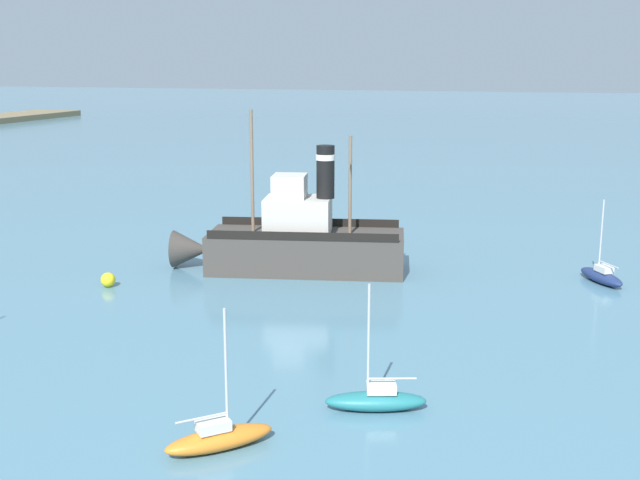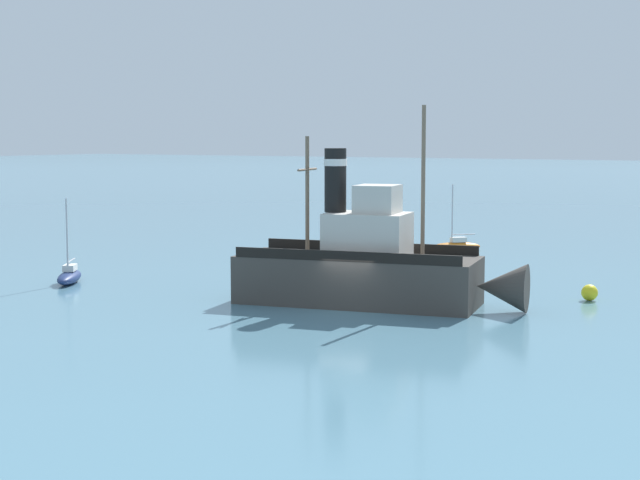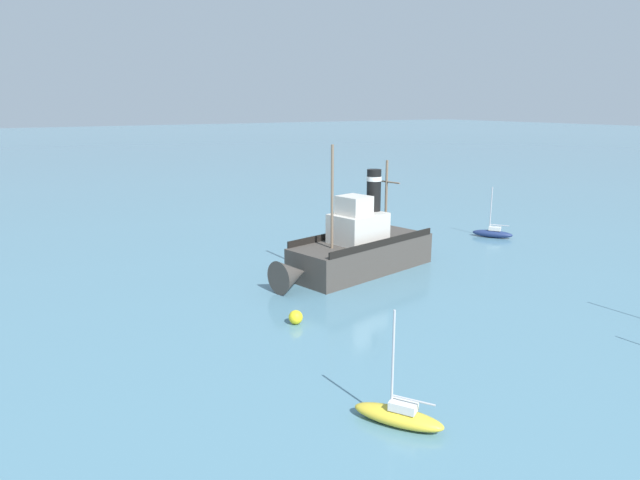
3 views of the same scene
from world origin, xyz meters
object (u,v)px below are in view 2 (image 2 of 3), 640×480
at_px(sailboat_teal, 374,249).
at_px(sailboat_navy, 69,276).
at_px(old_tugboat, 370,268).
at_px(mooring_buoy, 590,293).
at_px(sailboat_orange, 456,246).

bearing_deg(sailboat_teal, sailboat_navy, -22.35).
xyz_separation_m(old_tugboat, mooring_buoy, (-6.70, 9.20, -1.41)).
bearing_deg(mooring_buoy, sailboat_teal, -122.38).
distance_m(sailboat_teal, sailboat_navy, 22.79).
bearing_deg(sailboat_teal, mooring_buoy, 57.62).
relative_size(sailboat_orange, sailboat_navy, 1.00).
relative_size(sailboat_teal, mooring_buoy, 5.82).
height_order(sailboat_orange, mooring_buoy, sailboat_orange).
bearing_deg(sailboat_teal, old_tugboat, 26.93).
distance_m(old_tugboat, mooring_buoy, 11.47).
xyz_separation_m(sailboat_orange, mooring_buoy, (16.34, 14.25, -0.01)).
relative_size(sailboat_teal, sailboat_navy, 1.00).
bearing_deg(mooring_buoy, old_tugboat, -53.92).
distance_m(sailboat_teal, mooring_buoy, 22.03).
relative_size(old_tugboat, sailboat_teal, 3.02).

